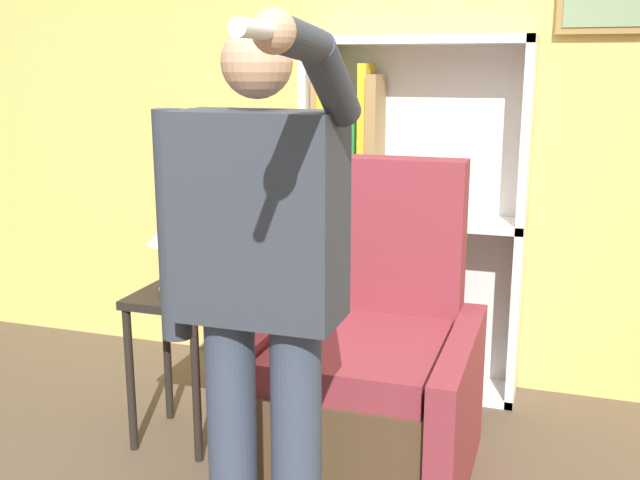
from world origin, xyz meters
The scene contains 6 objects.
wall_back centered at (0.01, 2.03, 1.41)m, with size 8.00×0.11×2.80m.
bookcase centered at (-0.25, 1.87, 0.85)m, with size 1.09×0.28×1.76m.
armchair centered at (-0.10, 0.99, 0.38)m, with size 0.85×0.92×1.25m.
person_standing centered at (-0.20, 0.14, 1.00)m, with size 0.61×0.78×1.73m.
side_table centered at (-0.94, 0.98, 0.52)m, with size 0.37×0.37×0.67m.
table_lamp centered at (-0.94, 0.98, 0.94)m, with size 0.23×0.23×0.36m.
Camera 1 is at (0.60, -1.74, 1.62)m, focal length 42.00 mm.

